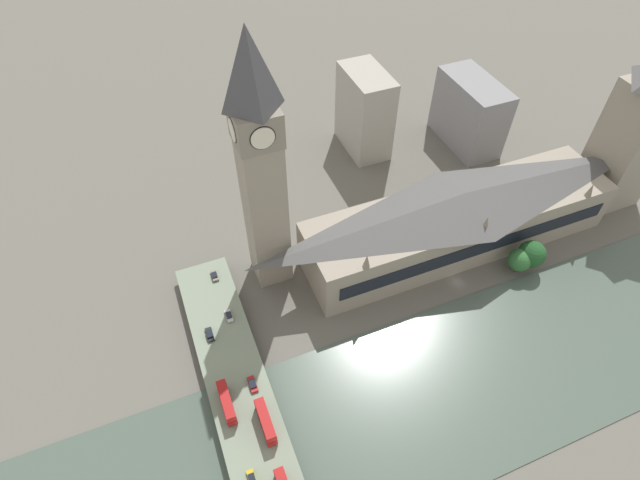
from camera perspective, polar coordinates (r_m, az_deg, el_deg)
The scene contains 17 objects.
ground_plane at distance 168.43m, azimuth 15.37°, elevation -4.67°, with size 600.00×600.00×0.00m, color #605E56.
river_water at distance 157.10m, azimuth 21.40°, elevation -12.73°, with size 49.19×360.00×0.30m, color #47564C.
parliament_hall at distance 171.37m, azimuth 15.63°, elevation 2.31°, with size 25.35×105.50×23.39m.
clock_tower at distance 134.97m, azimuth -6.82°, elevation 8.17°, with size 12.16×12.16×82.76m.
victoria_tower at distance 203.90m, azimuth 32.22°, elevation 10.06°, with size 17.85×17.85×58.51m.
road_bridge at distance 133.00m, azimuth -6.80°, elevation -23.58°, with size 130.38×16.21×4.61m.
double_decker_bus_lead at distance 135.72m, azimuth -10.63°, elevation -17.75°, with size 11.21×2.56×4.67m.
double_decker_bus_rear at distance 132.17m, azimuth -6.25°, elevation -19.91°, with size 11.14×2.64×5.00m.
car_northbound_lead at distance 130.14m, azimuth -7.79°, elevation -25.39°, with size 4.10×1.75×1.42m.
car_northbound_mid at distance 139.00m, azimuth -7.71°, elevation -16.01°, with size 4.73×1.91×1.31m.
car_northbound_tail at distance 148.57m, azimuth -12.50°, elevation -10.49°, with size 4.69×1.92×1.40m.
car_southbound_lead at distance 160.94m, azimuth -11.97°, elevation -3.99°, with size 4.30×1.88×1.29m.
car_southbound_mid at distance 150.94m, azimuth -10.37°, elevation -8.51°, with size 4.24×1.79×1.45m.
city_block_west at distance 217.58m, azimuth 16.70°, elevation 13.75°, with size 32.25×15.66×27.90m.
city_block_center at distance 205.15m, azimuth 5.11°, elevation 14.39°, with size 25.42×14.52×33.58m.
tree_embankment_near at distance 174.94m, azimuth 23.04°, elevation -1.49°, with size 8.98×8.98×11.36m.
tree_embankment_mid at distance 173.18m, azimuth 21.84°, elevation -2.15°, with size 7.53×7.53×9.54m.
Camera 1 is at (-74.92, 78.10, 129.06)m, focal length 28.00 mm.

